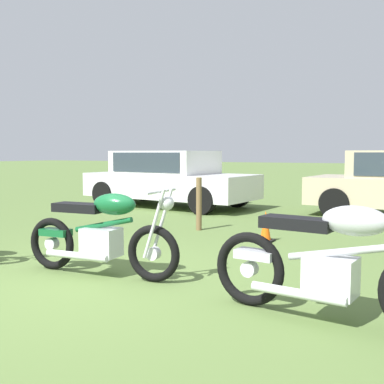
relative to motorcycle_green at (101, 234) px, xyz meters
name	(u,v)px	position (x,y,z in m)	size (l,w,h in m)	color
ground_plane	(94,282)	(0.09, -0.25, -0.48)	(120.00, 120.00, 0.00)	#567038
motorcycle_green	(101,234)	(0.00, 0.00, 0.00)	(1.98, 0.64, 1.02)	black
motorcycle_silver	(331,263)	(2.58, -0.28, 0.01)	(2.11, 0.64, 1.02)	black
car_white	(168,176)	(-2.82, 6.18, 0.32)	(4.56, 2.26, 1.43)	silver
traffic_cone	(266,227)	(0.97, 2.81, -0.26)	(0.25, 0.25, 0.49)	#EA590F
fence_post_wooden	(199,204)	(-0.44, 3.27, -0.01)	(0.10, 0.10, 0.94)	brown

